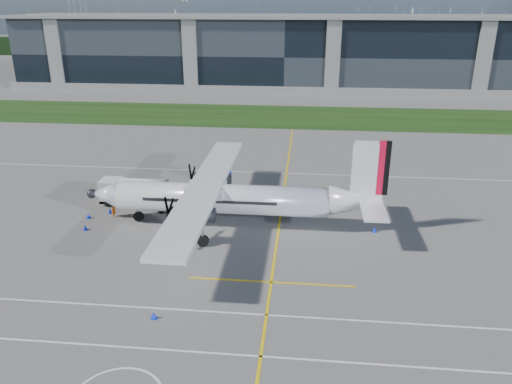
% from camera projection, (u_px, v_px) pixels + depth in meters
% --- Properties ---
extents(ground, '(400.00, 400.00, 0.00)m').
position_uv_depth(ground, '(274.00, 127.00, 78.68)').
color(ground, slate).
rests_on(ground, ground).
extents(grass_strip, '(400.00, 18.00, 0.04)m').
position_uv_depth(grass_strip, '(277.00, 116.00, 86.09)').
color(grass_strip, '#13330E').
rests_on(grass_strip, ground).
extents(terminal_building, '(120.00, 20.00, 15.00)m').
position_uv_depth(terminal_building, '(286.00, 53.00, 113.04)').
color(terminal_building, black).
rests_on(terminal_building, ground).
extents(tree_line, '(400.00, 6.00, 6.00)m').
position_uv_depth(tree_line, '(294.00, 49.00, 170.30)').
color(tree_line, black).
rests_on(tree_line, ground).
extents(pylon_west, '(9.00, 4.60, 30.00)m').
position_uv_depth(pylon_west, '(78.00, 10.00, 182.87)').
color(pylon_west, gray).
rests_on(pylon_west, ground).
extents(yellow_taxiway_centerline, '(0.20, 70.00, 0.01)m').
position_uv_depth(yellow_taxiway_centerline, '(283.00, 199.00, 50.58)').
color(yellow_taxiway_centerline, yellow).
rests_on(yellow_taxiway_centerline, ground).
extents(white_lane_line, '(90.00, 0.15, 0.01)m').
position_uv_depth(white_lane_line, '(209.00, 353.00, 28.61)').
color(white_lane_line, white).
rests_on(white_lane_line, ground).
extents(turboprop_aircraft, '(26.29, 27.26, 8.18)m').
position_uv_depth(turboprop_aircraft, '(233.00, 183.00, 43.21)').
color(turboprop_aircraft, silver).
rests_on(turboprop_aircraft, ground).
extents(fuel_tanker_truck, '(7.04, 2.29, 2.64)m').
position_uv_depth(fuel_tanker_truck, '(130.00, 191.00, 48.97)').
color(fuel_tanker_truck, silver).
rests_on(fuel_tanker_truck, ground).
extents(baggage_tug, '(2.76, 1.65, 1.65)m').
position_uv_depth(baggage_tug, '(171.00, 203.00, 47.47)').
color(baggage_tug, white).
rests_on(baggage_tug, ground).
extents(ground_crew_person, '(0.67, 0.83, 1.79)m').
position_uv_depth(ground_crew_person, '(114.00, 208.00, 46.18)').
color(ground_crew_person, '#F25907').
rests_on(ground_crew_person, ground).
extents(safety_cone_stbdwing, '(0.36, 0.36, 0.50)m').
position_uv_depth(safety_cone_stbdwing, '(230.00, 171.00, 58.02)').
color(safety_cone_stbdwing, '#0C27D6').
rests_on(safety_cone_stbdwing, ground).
extents(safety_cone_fwd, '(0.36, 0.36, 0.50)m').
position_uv_depth(safety_cone_fwd, '(88.00, 216.00, 46.08)').
color(safety_cone_fwd, '#0C27D6').
rests_on(safety_cone_fwd, ground).
extents(safety_cone_nose_stbd, '(0.36, 0.36, 0.50)m').
position_uv_depth(safety_cone_nose_stbd, '(110.00, 211.00, 47.17)').
color(safety_cone_nose_stbd, '#0C27D6').
rests_on(safety_cone_nose_stbd, ground).
extents(safety_cone_tail, '(0.36, 0.36, 0.50)m').
position_uv_depth(safety_cone_tail, '(374.00, 229.00, 43.34)').
color(safety_cone_tail, '#0C27D6').
rests_on(safety_cone_tail, ground).
extents(safety_cone_nose_port, '(0.36, 0.36, 0.50)m').
position_uv_depth(safety_cone_nose_port, '(85.00, 227.00, 43.72)').
color(safety_cone_nose_port, '#0C27D6').
rests_on(safety_cone_nose_port, ground).
extents(safety_cone_portwing, '(0.36, 0.36, 0.50)m').
position_uv_depth(safety_cone_portwing, '(154.00, 315.00, 31.60)').
color(safety_cone_portwing, '#0C27D6').
rests_on(safety_cone_portwing, ground).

